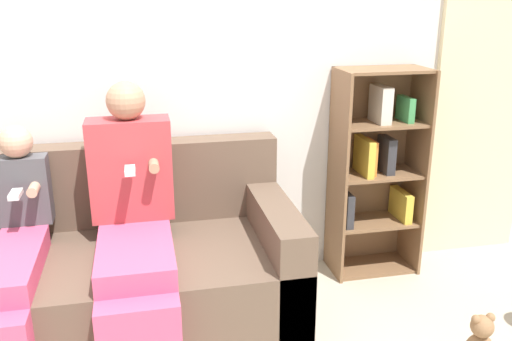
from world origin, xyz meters
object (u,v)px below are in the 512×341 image
(child_seated, at_px, (15,255))
(bookshelf, at_px, (375,168))
(adult_seated, at_px, (133,217))
(couch, at_px, (105,275))

(child_seated, xyz_separation_m, bookshelf, (2.02, 0.50, 0.13))
(adult_seated, bearing_deg, bookshelf, 16.50)
(child_seated, bearing_deg, couch, 22.99)
(couch, height_order, adult_seated, adult_seated)
(couch, height_order, bookshelf, bookshelf)
(couch, xyz_separation_m, child_seated, (-0.38, -0.16, 0.24))
(couch, bearing_deg, adult_seated, -29.41)
(couch, distance_m, child_seated, 0.48)
(child_seated, distance_m, bookshelf, 2.08)
(couch, xyz_separation_m, bookshelf, (1.64, 0.34, 0.37))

